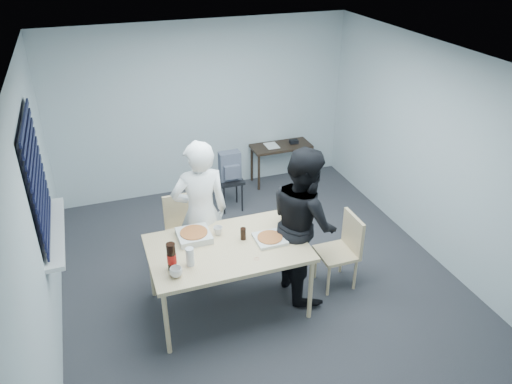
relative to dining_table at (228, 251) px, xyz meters
name	(u,v)px	position (x,y,z in m)	size (l,w,h in m)	color
room	(41,186)	(-1.72, 0.75, 0.70)	(5.00, 5.00, 5.00)	#2F2E34
dining_table	(228,251)	(0.00, 0.00, 0.00)	(1.64, 1.04, 0.80)	beige
chair_far	(183,225)	(-0.28, 1.00, -0.23)	(0.42, 0.42, 0.89)	beige
chair_right	(344,246)	(1.37, -0.04, -0.23)	(0.42, 0.42, 0.89)	beige
person_white	(201,213)	(-0.14, 0.60, 0.14)	(0.65, 0.42, 1.77)	white
person_black	(303,222)	(0.88, 0.04, 0.14)	(0.86, 0.47, 1.77)	black
side_table	(281,150)	(1.67, 2.63, -0.18)	(0.95, 0.42, 0.63)	black
stool	(230,186)	(0.64, 2.04, -0.36)	(0.35, 0.35, 0.49)	black
backpack	(230,166)	(0.64, 2.03, -0.04)	(0.30, 0.22, 0.42)	slate
pizza_box_a	(194,235)	(-0.30, 0.26, 0.10)	(0.34, 0.34, 0.09)	silver
pizza_box_b	(270,239)	(0.46, -0.04, 0.08)	(0.31, 0.31, 0.04)	silver
mug_a	(176,272)	(-0.60, -0.31, 0.11)	(0.12, 0.12, 0.10)	silver
mug_b	(218,231)	(-0.03, 0.25, 0.11)	(0.10, 0.10, 0.09)	silver
cola_glass	(243,234)	(0.20, 0.08, 0.13)	(0.06, 0.06, 0.14)	black
soda_bottle	(172,257)	(-0.61, -0.19, 0.20)	(0.09, 0.09, 0.30)	black
plastic_cups	(190,257)	(-0.43, -0.18, 0.16)	(0.08, 0.08, 0.19)	silver
rubber_band	(257,259)	(0.21, -0.31, 0.06)	(0.05, 0.05, 0.00)	red
papers	(272,146)	(1.52, 2.66, -0.10)	(0.20, 0.27, 0.00)	white
black_box	(294,142)	(1.89, 2.64, -0.08)	(0.13, 0.09, 0.06)	black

